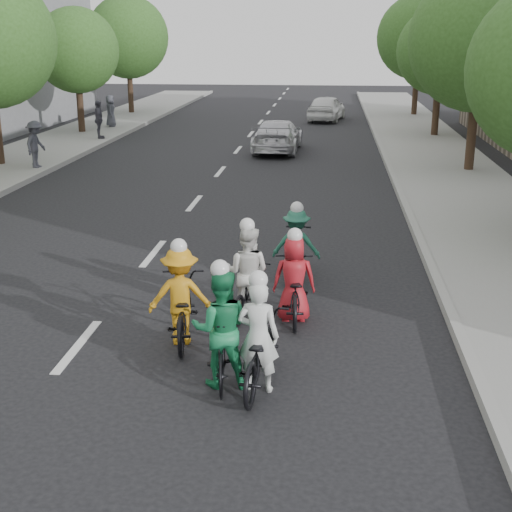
% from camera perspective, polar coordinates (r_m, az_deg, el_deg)
% --- Properties ---
extents(ground, '(120.00, 120.00, 0.00)m').
position_cam_1_polar(ground, '(11.74, -14.06, -7.01)').
color(ground, black).
rests_on(ground, ground).
extents(sidewalk_right, '(4.00, 80.00, 0.15)m').
position_cam_1_polar(sidewalk_right, '(20.96, 17.12, 3.74)').
color(sidewalk_right, gray).
rests_on(sidewalk_right, ground).
extents(curb_right, '(0.18, 80.00, 0.18)m').
position_cam_1_polar(curb_right, '(20.66, 11.81, 4.00)').
color(curb_right, '#999993').
rests_on(curb_right, ground).
extents(tree_l_4, '(4.00, 4.00, 5.97)m').
position_cam_1_polar(tree_l_4, '(36.10, -14.18, 15.66)').
color(tree_l_4, black).
rests_on(tree_l_4, ground).
extents(tree_l_5, '(4.80, 4.80, 6.93)m').
position_cam_1_polar(tree_l_5, '(44.67, -10.23, 16.84)').
color(tree_l_5, black).
rests_on(tree_l_5, ground).
extents(tree_r_1, '(4.80, 4.80, 6.93)m').
position_cam_1_polar(tree_r_1, '(26.08, 17.49, 16.14)').
color(tree_r_1, black).
rests_on(tree_r_1, ground).
extents(tree_r_2, '(4.00, 4.00, 5.97)m').
position_cam_1_polar(tree_r_2, '(34.97, 14.54, 15.59)').
color(tree_r_2, black).
rests_on(tree_r_2, ground).
extents(tree_r_3, '(4.80, 4.80, 6.93)m').
position_cam_1_polar(tree_r_3, '(43.89, 12.89, 16.69)').
color(tree_r_3, black).
rests_on(tree_r_3, ground).
extents(cyclist_0, '(0.77, 1.93, 1.65)m').
position_cam_1_polar(cyclist_0, '(12.27, 3.07, -2.47)').
color(cyclist_0, black).
rests_on(cyclist_0, ground).
extents(cyclist_1, '(0.89, 1.70, 1.84)m').
position_cam_1_polar(cyclist_1, '(10.00, -2.78, -6.50)').
color(cyclist_1, black).
rests_on(cyclist_1, ground).
extents(cyclist_2, '(0.98, 1.81, 1.62)m').
position_cam_1_polar(cyclist_2, '(14.18, 3.25, 0.51)').
color(cyclist_2, black).
rests_on(cyclist_2, ground).
extents(cyclist_3, '(1.09, 2.02, 1.73)m').
position_cam_1_polar(cyclist_3, '(11.41, -5.99, -3.83)').
color(cyclist_3, black).
rests_on(cyclist_3, ground).
extents(cyclist_4, '(0.90, 1.68, 1.78)m').
position_cam_1_polar(cyclist_4, '(12.36, -0.67, -2.03)').
color(cyclist_4, black).
rests_on(cyclist_4, ground).
extents(cyclist_5, '(0.85, 1.98, 1.75)m').
position_cam_1_polar(cyclist_5, '(9.92, 0.22, -7.42)').
color(cyclist_5, black).
rests_on(cyclist_5, ground).
extents(follow_car_lead, '(2.01, 4.62, 1.32)m').
position_cam_1_polar(follow_car_lead, '(30.12, 1.73, 9.60)').
color(follow_car_lead, silver).
rests_on(follow_car_lead, ground).
extents(follow_car_trail, '(2.35, 4.40, 1.42)m').
position_cam_1_polar(follow_car_trail, '(41.26, 5.65, 11.71)').
color(follow_car_trail, white).
rests_on(follow_car_trail, ground).
extents(spectator_0, '(0.73, 1.13, 1.66)m').
position_cam_1_polar(spectator_0, '(26.75, -17.22, 8.53)').
color(spectator_0, '#44454F').
rests_on(spectator_0, sidewalk_left).
extents(spectator_1, '(0.76, 1.09, 1.71)m').
position_cam_1_polar(spectator_1, '(33.63, -12.46, 10.62)').
color(spectator_1, '#4C4B57').
rests_on(spectator_1, sidewalk_left).
extents(spectator_2, '(0.63, 0.85, 1.58)m').
position_cam_1_polar(spectator_2, '(37.96, -11.56, 11.30)').
color(spectator_2, '#494A55').
rests_on(spectator_2, sidewalk_left).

